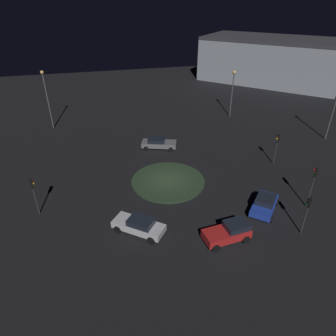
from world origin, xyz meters
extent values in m
plane|color=black|center=(0.00, 0.00, 0.00)|extent=(113.46, 113.46, 0.00)
cylinder|color=#263823|center=(0.00, 0.00, 0.10)|extent=(8.08, 8.08, 0.20)
cube|color=red|center=(9.94, 2.43, 0.72)|extent=(2.07, 4.05, 0.74)
cube|color=black|center=(9.86, 3.34, 1.37)|extent=(1.68, 2.14, 0.55)
cylinder|color=black|center=(10.93, 1.12, 0.35)|extent=(0.29, 0.72, 0.70)
cylinder|color=black|center=(9.23, 0.95, 0.35)|extent=(0.29, 0.72, 0.70)
cylinder|color=black|center=(10.65, 3.92, 0.35)|extent=(0.29, 0.72, 0.70)
cylinder|color=black|center=(8.96, 3.75, 0.35)|extent=(0.29, 0.72, 0.70)
cube|color=silver|center=(7.09, -4.47, 0.65)|extent=(4.16, 4.60, 0.61)
cube|color=black|center=(7.25, -4.27, 1.22)|extent=(2.50, 2.59, 0.53)
cylinder|color=black|center=(6.73, -6.28, 0.35)|extent=(0.61, 0.68, 0.70)
cylinder|color=black|center=(5.40, -5.21, 0.35)|extent=(0.61, 0.68, 0.70)
cylinder|color=black|center=(8.77, -3.73, 0.35)|extent=(0.61, 0.68, 0.70)
cylinder|color=black|center=(7.45, -2.67, 0.35)|extent=(0.61, 0.68, 0.70)
cube|color=slate|center=(-8.34, 0.94, 0.61)|extent=(3.23, 4.88, 0.61)
cube|color=black|center=(-8.45, 0.62, 1.16)|extent=(2.25, 2.64, 0.48)
cylinder|color=black|center=(-8.65, 2.79, 0.31)|extent=(0.41, 0.66, 0.62)
cylinder|color=black|center=(-6.94, 2.18, 0.31)|extent=(0.41, 0.66, 0.62)
cylinder|color=black|center=(-9.74, -0.29, 0.31)|extent=(0.41, 0.66, 0.62)
cylinder|color=black|center=(-8.03, -0.90, 0.31)|extent=(0.41, 0.66, 0.62)
cube|color=#1E38A5|center=(7.15, 7.60, 0.61)|extent=(4.22, 4.10, 0.57)
cube|color=black|center=(6.99, 7.75, 1.14)|extent=(2.60, 2.58, 0.48)
cylinder|color=black|center=(8.85, 7.33, 0.33)|extent=(0.63, 0.60, 0.65)
cylinder|color=black|center=(7.56, 5.93, 0.33)|extent=(0.63, 0.60, 0.65)
cylinder|color=black|center=(6.74, 9.28, 0.33)|extent=(0.63, 0.60, 0.65)
cylinder|color=black|center=(5.45, 7.88, 0.33)|extent=(0.63, 0.60, 0.65)
cylinder|color=#2D2D2D|center=(7.64, 11.98, 1.70)|extent=(0.12, 0.12, 3.41)
cube|color=black|center=(7.64, 11.98, 3.86)|extent=(0.37, 0.35, 0.90)
sphere|color=red|center=(7.56, 11.86, 4.13)|extent=(0.20, 0.20, 0.20)
sphere|color=#4C380F|center=(7.56, 11.86, 3.86)|extent=(0.20, 0.20, 0.20)
sphere|color=#0F3819|center=(7.56, 11.86, 3.59)|extent=(0.20, 0.20, 0.20)
cylinder|color=#2D2D2D|center=(-0.74, 13.48, 1.45)|extent=(0.12, 0.12, 2.90)
cube|color=black|center=(-0.74, 13.48, 3.35)|extent=(0.31, 0.24, 0.90)
sphere|color=#3F0C0C|center=(-0.73, 13.34, 3.62)|extent=(0.20, 0.20, 0.20)
sphere|color=yellow|center=(-0.73, 13.34, 3.35)|extent=(0.20, 0.20, 0.20)
sphere|color=#0F3819|center=(-0.73, 13.34, 3.08)|extent=(0.20, 0.20, 0.20)
cylinder|color=#2D2D2D|center=(10.76, 9.12, 1.42)|extent=(0.12, 0.12, 2.83)
cube|color=black|center=(10.76, 9.12, 3.28)|extent=(0.36, 0.37, 0.90)
sphere|color=#3F0C0C|center=(10.65, 9.02, 3.55)|extent=(0.20, 0.20, 0.20)
sphere|color=#4C380F|center=(10.65, 9.02, 3.28)|extent=(0.20, 0.20, 0.20)
sphere|color=#1EE53F|center=(10.65, 9.02, 3.01)|extent=(0.20, 0.20, 0.20)
cylinder|color=#2D2D2D|center=(2.21, -13.15, 1.45)|extent=(0.12, 0.12, 2.89)
cube|color=black|center=(2.21, -13.15, 3.34)|extent=(0.33, 0.27, 0.90)
sphere|color=#3F0C0C|center=(2.19, -13.01, 3.61)|extent=(0.20, 0.20, 0.20)
sphere|color=yellow|center=(2.19, -13.01, 3.34)|extent=(0.20, 0.20, 0.20)
sphere|color=#0F3819|center=(2.19, -13.01, 3.07)|extent=(0.20, 0.20, 0.20)
cylinder|color=#4C4C51|center=(-19.17, -13.30, 4.13)|extent=(0.18, 0.18, 8.26)
sphere|color=#F9D166|center=(-19.17, -13.30, 8.40)|extent=(0.50, 0.50, 0.50)
cylinder|color=#4C4C51|center=(-5.18, 24.56, 3.60)|extent=(0.18, 0.18, 7.21)
cylinder|color=#4C4C51|center=(-16.98, 15.17, 3.55)|extent=(0.18, 0.18, 7.10)
sphere|color=#F9D166|center=(-16.98, 15.17, 7.28)|extent=(0.59, 0.59, 0.59)
cube|color=#8C939E|center=(-36.30, 33.84, 4.44)|extent=(31.77, 31.81, 8.87)
cube|color=#333338|center=(-36.30, 33.84, 9.22)|extent=(31.77, 31.81, 0.70)
camera|label=1|loc=(26.68, -6.94, 18.01)|focal=31.84mm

